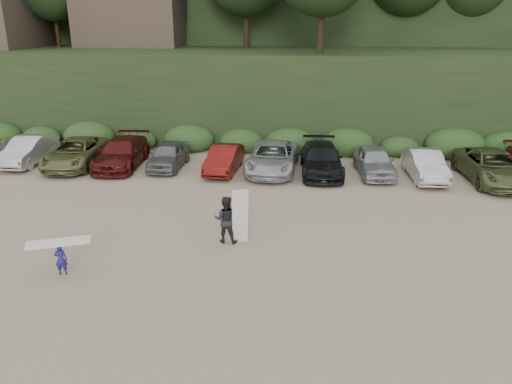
# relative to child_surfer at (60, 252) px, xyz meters

# --- Properties ---
(ground) EXTENTS (120.00, 120.00, 0.00)m
(ground) POSITION_rel_child_surfer_xyz_m (6.03, 2.44, -0.84)
(ground) COLOR tan
(ground) RESTS_ON ground
(parked_cars) EXTENTS (39.76, 6.62, 1.65)m
(parked_cars) POSITION_rel_child_surfer_xyz_m (7.86, 12.50, -0.05)
(parked_cars) COLOR silver
(parked_cars) RESTS_ON ground
(child_surfer) EXTENTS (2.14, 1.27, 1.24)m
(child_surfer) POSITION_rel_child_surfer_xyz_m (0.00, 0.00, 0.00)
(child_surfer) COLOR navy
(child_surfer) RESTS_ON ground
(adult_surfer) EXTENTS (1.38, 0.76, 2.22)m
(adult_surfer) POSITION_rel_child_surfer_xyz_m (5.21, 3.17, 0.11)
(adult_surfer) COLOR black
(adult_surfer) RESTS_ON ground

